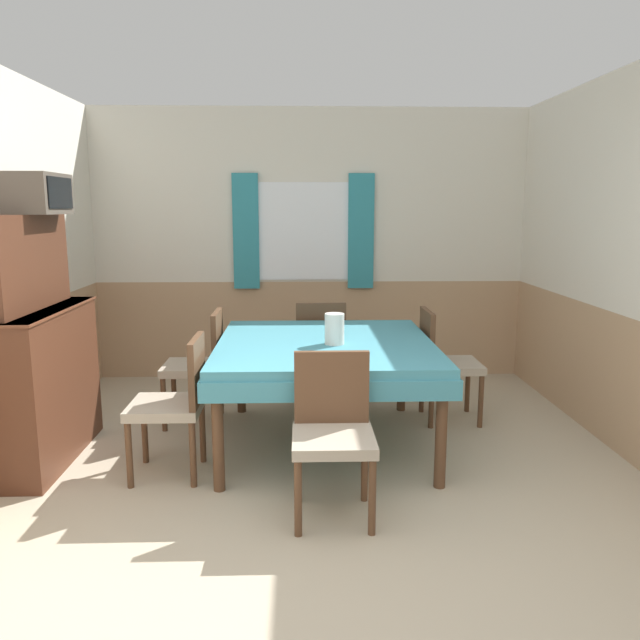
% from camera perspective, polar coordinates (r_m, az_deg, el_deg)
% --- Properties ---
extents(ground_plane, '(16.00, 16.00, 0.00)m').
position_cam_1_polar(ground_plane, '(2.82, 0.60, -26.06)').
color(ground_plane, tan).
extents(wall_back, '(4.55, 0.09, 2.60)m').
position_cam_1_polar(wall_back, '(6.11, -0.94, 6.87)').
color(wall_back, silver).
rests_on(wall_back, ground_plane).
extents(wall_right, '(0.05, 4.21, 2.60)m').
position_cam_1_polar(wall_right, '(4.73, 25.98, 4.76)').
color(wall_right, silver).
rests_on(wall_right, ground_plane).
extents(dining_table, '(1.52, 1.65, 0.75)m').
position_cam_1_polar(dining_table, '(4.36, 0.48, -3.23)').
color(dining_table, teal).
rests_on(dining_table, ground_plane).
extents(chair_head_near, '(0.44, 0.44, 0.88)m').
position_cam_1_polar(chair_head_near, '(3.44, 1.17, -9.80)').
color(chair_head_near, brown).
rests_on(chair_head_near, ground_plane).
extents(chair_left_near, '(0.44, 0.44, 0.88)m').
position_cam_1_polar(chair_left_near, '(4.01, -13.02, -7.11)').
color(chair_left_near, brown).
rests_on(chair_left_near, ground_plane).
extents(chair_left_far, '(0.44, 0.44, 0.88)m').
position_cam_1_polar(chair_left_far, '(4.93, -10.86, -3.75)').
color(chair_left_far, brown).
rests_on(chair_left_far, ground_plane).
extents(chair_right_far, '(0.44, 0.44, 0.88)m').
position_cam_1_polar(chair_right_far, '(5.00, 11.21, -3.58)').
color(chair_right_far, brown).
rests_on(chair_right_far, ground_plane).
extents(chair_head_window, '(0.44, 0.44, 0.88)m').
position_cam_1_polar(chair_head_window, '(5.39, 0.04, -2.37)').
color(chair_head_window, brown).
rests_on(chair_head_window, ground_plane).
extents(sideboard, '(0.46, 1.16, 1.62)m').
position_cam_1_polar(sideboard, '(4.50, -24.72, -3.15)').
color(sideboard, '#4C2819').
rests_on(sideboard, ground_plane).
extents(tv, '(0.29, 0.49, 0.26)m').
position_cam_1_polar(tv, '(4.52, -24.35, 10.48)').
color(tv, '#51473D').
rests_on(tv, sideboard).
extents(vase, '(0.13, 0.13, 0.21)m').
position_cam_1_polar(vase, '(4.23, 1.33, -0.81)').
color(vase, silver).
rests_on(vase, dining_table).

